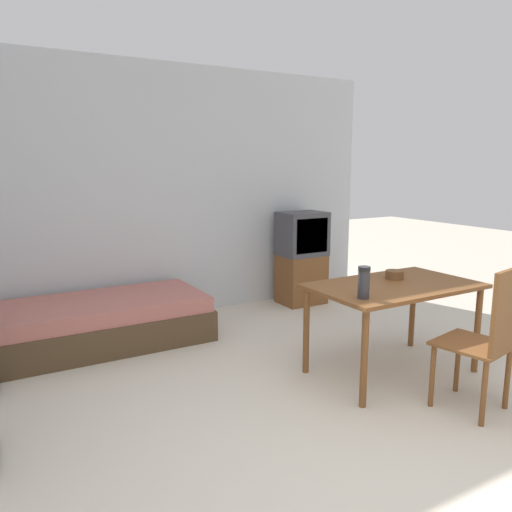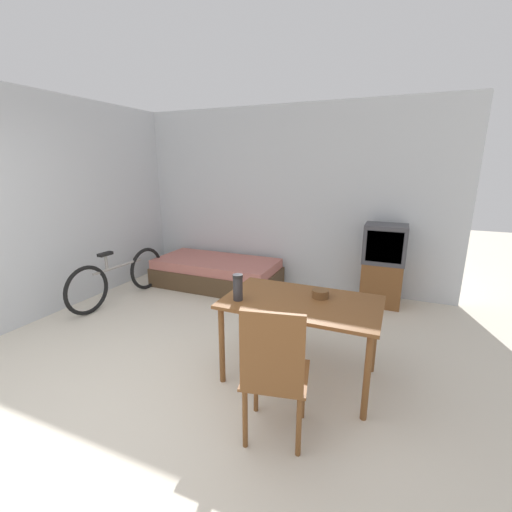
% 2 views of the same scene
% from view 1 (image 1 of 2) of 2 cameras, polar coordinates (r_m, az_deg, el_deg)
% --- Properties ---
extents(ground_plane, '(20.00, 20.00, 0.00)m').
position_cam_1_polar(ground_plane, '(2.87, 15.89, -25.31)').
color(ground_plane, beige).
extents(wall_back, '(5.34, 0.06, 2.70)m').
position_cam_1_polar(wall_back, '(5.43, -11.53, 7.00)').
color(wall_back, silver).
rests_on(wall_back, ground_plane).
extents(daybed, '(1.93, 0.93, 0.43)m').
position_cam_1_polar(daybed, '(4.89, -17.14, -7.25)').
color(daybed, '#4C3823').
rests_on(daybed, ground_plane).
extents(tv, '(0.53, 0.41, 1.10)m').
position_cam_1_polar(tv, '(5.98, 5.24, -0.15)').
color(tv, brown).
rests_on(tv, ground_plane).
extents(dining_table, '(1.32, 0.79, 0.73)m').
position_cam_1_polar(dining_table, '(4.09, 15.48, -4.22)').
color(dining_table, brown).
rests_on(dining_table, ground_plane).
extents(wooden_chair, '(0.51, 0.51, 1.01)m').
position_cam_1_polar(wooden_chair, '(3.66, 25.11, -8.04)').
color(wooden_chair, brown).
rests_on(wooden_chair, ground_plane).
extents(thermos_flask, '(0.09, 0.09, 0.23)m').
position_cam_1_polar(thermos_flask, '(3.56, 12.22, -2.79)').
color(thermos_flask, '#2D2D33').
rests_on(thermos_flask, dining_table).
extents(mate_bowl, '(0.14, 0.14, 0.07)m').
position_cam_1_polar(mate_bowl, '(4.24, 15.55, -2.07)').
color(mate_bowl, brown).
rests_on(mate_bowl, dining_table).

